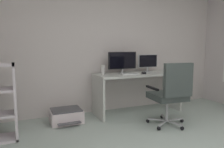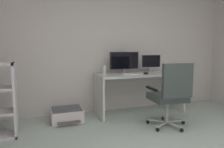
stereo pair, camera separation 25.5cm
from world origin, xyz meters
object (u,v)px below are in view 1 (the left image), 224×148
(computer_mouse, at_px, (144,73))
(printer, at_px, (66,116))
(monitor_main, at_px, (122,61))
(desktop_speaker, at_px, (103,70))
(office_chair, at_px, (171,92))
(desk, at_px, (138,83))
(keyboard, at_px, (130,74))
(monitor_secondary, at_px, (148,62))

(computer_mouse, distance_m, printer, 1.57)
(monitor_main, bearing_deg, desktop_speaker, -173.39)
(computer_mouse, xyz_separation_m, office_chair, (0.03, -0.75, -0.22))
(desk, distance_m, printer, 1.45)
(computer_mouse, relative_size, desktop_speaker, 0.59)
(desk, bearing_deg, computer_mouse, -70.63)
(desk, xyz_separation_m, printer, (-1.38, -0.04, -0.45))
(monitor_main, bearing_deg, printer, -172.92)
(keyboard, distance_m, computer_mouse, 0.27)
(monitor_secondary, bearing_deg, office_chair, -101.40)
(monitor_secondary, bearing_deg, keyboard, -156.37)
(computer_mouse, bearing_deg, monitor_main, 159.21)
(desk, bearing_deg, monitor_secondary, 19.12)
(monitor_main, xyz_separation_m, printer, (-1.10, -0.14, -0.87))
(monitor_secondary, height_order, printer, monitor_secondary)
(desk, bearing_deg, keyboard, -151.27)
(computer_mouse, bearing_deg, office_chair, -73.49)
(monitor_main, height_order, keyboard, monitor_main)
(keyboard, height_order, desktop_speaker, desktop_speaker)
(monitor_main, xyz_separation_m, monitor_secondary, (0.55, 0.00, -0.03))
(keyboard, distance_m, desktop_speaker, 0.50)
(monitor_main, relative_size, printer, 1.09)
(monitor_secondary, height_order, office_chair, monitor_secondary)
(keyboard, xyz_separation_m, desktop_speaker, (-0.47, 0.17, 0.07))
(office_chair, bearing_deg, monitor_secondary, 78.60)
(keyboard, bearing_deg, monitor_secondary, 27.48)
(monitor_main, distance_m, desktop_speaker, 0.44)
(monitor_secondary, xyz_separation_m, keyboard, (-0.50, -0.22, -0.19))
(desk, height_order, keyboard, keyboard)
(monitor_main, xyz_separation_m, desktop_speaker, (-0.41, -0.05, -0.14))
(monitor_secondary, bearing_deg, computer_mouse, -134.35)
(desktop_speaker, xyz_separation_m, office_chair, (0.77, -0.94, -0.28))
(office_chair, bearing_deg, printer, 149.76)
(monitor_secondary, relative_size, printer, 0.80)
(desktop_speaker, bearing_deg, monitor_secondary, 2.83)
(desktop_speaker, bearing_deg, desk, -3.93)
(monitor_main, height_order, printer, monitor_main)
(monitor_main, bearing_deg, keyboard, -75.81)
(desk, height_order, desktop_speaker, desktop_speaker)
(monitor_secondary, xyz_separation_m, desktop_speaker, (-0.96, -0.05, -0.11))
(desk, height_order, printer, desk)
(keyboard, xyz_separation_m, office_chair, (0.30, -0.77, -0.21))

